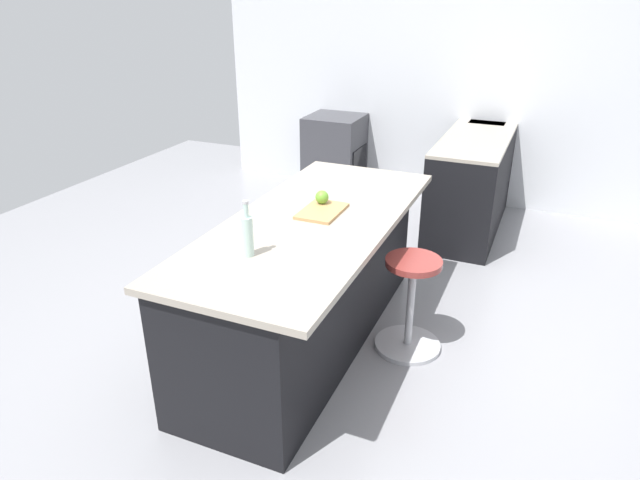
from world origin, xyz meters
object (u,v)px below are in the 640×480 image
Objects in this scene: oven_range at (335,155)px; cutting_board at (322,211)px; kitchen_island at (306,280)px; water_bottle at (247,234)px; stool_by_window at (410,307)px; apple_green at (322,197)px.

oven_range is 2.97m from cutting_board.
water_bottle is at bearing -5.85° from kitchen_island.
water_bottle is (3.48, 0.89, 0.58)m from oven_range.
cutting_board is (2.75, 1.01, 0.47)m from oven_range.
cutting_board reaches higher than kitchen_island.
oven_range is 0.39× the size of kitchen_island.
water_bottle is (0.73, -0.12, 0.11)m from cutting_board.
cutting_board reaches higher than oven_range.
oven_range is at bearing -165.64° from water_bottle.
cutting_board is at bearing -84.35° from stool_by_window.
kitchen_island reaches higher than stool_by_window.
water_bottle is (0.78, -0.72, 0.71)m from stool_by_window.
cutting_board is at bearing 22.94° from apple_green.
kitchen_island reaches higher than oven_range.
cutting_board is at bearing 20.16° from oven_range.
apple_green reaches higher than oven_range.
kitchen_island is at bearing -3.93° from apple_green.
water_bottle reaches higher than oven_range.
oven_range is at bearing -161.67° from kitchen_island.
stool_by_window is 0.85m from cutting_board.
cutting_board is 4.09× the size of apple_green.
water_bottle is (0.83, -0.08, 0.06)m from apple_green.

